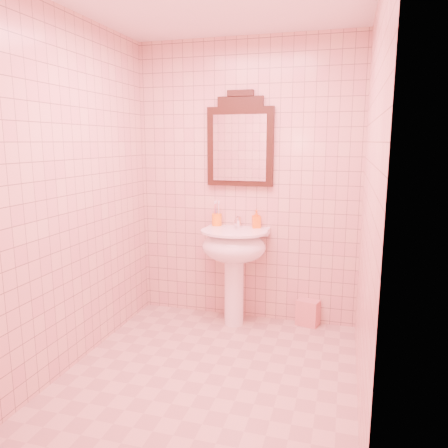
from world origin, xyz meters
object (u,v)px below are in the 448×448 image
(mirror, at_px, (240,142))
(toothbrush_cup, at_px, (217,220))
(pedestal_sink, at_px, (234,253))
(soap_dispenser, at_px, (256,219))
(towel, at_px, (308,312))

(mirror, height_order, toothbrush_cup, mirror)
(mirror, bearing_deg, pedestal_sink, -90.00)
(soap_dispenser, bearing_deg, toothbrush_cup, 159.69)
(pedestal_sink, height_order, towel, pedestal_sink)
(mirror, height_order, soap_dispenser, mirror)
(mirror, distance_m, towel, 1.63)
(pedestal_sink, relative_size, towel, 3.74)
(mirror, xyz_separation_m, toothbrush_cup, (-0.21, -0.03, -0.69))
(toothbrush_cup, xyz_separation_m, towel, (0.85, 0.00, -0.80))
(pedestal_sink, bearing_deg, towel, 14.73)
(pedestal_sink, distance_m, towel, 0.86)
(soap_dispenser, xyz_separation_m, towel, (0.48, 0.01, -0.83))
(toothbrush_cup, height_order, soap_dispenser, toothbrush_cup)
(toothbrush_cup, height_order, towel, toothbrush_cup)
(mirror, xyz_separation_m, towel, (0.64, -0.03, -1.49))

